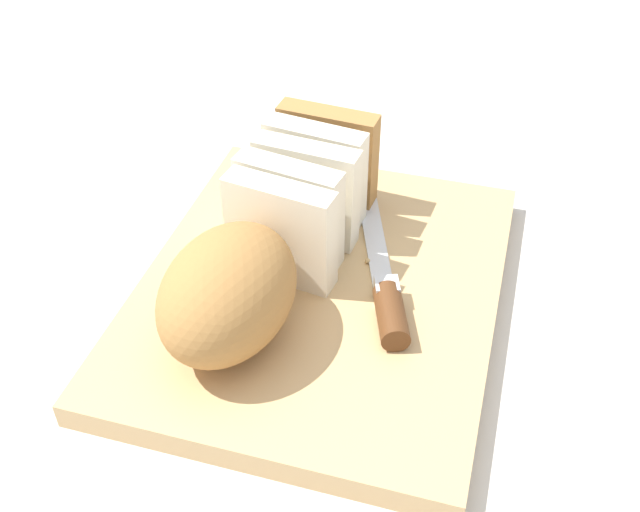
{
  "coord_description": "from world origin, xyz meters",
  "views": [
    {
      "loc": [
        -0.48,
        -0.14,
        0.48
      ],
      "look_at": [
        0.0,
        0.0,
        0.05
      ],
      "focal_mm": 43.36,
      "sensor_mm": 36.0,
      "label": 1
    }
  ],
  "objects": [
    {
      "name": "cutting_board",
      "position": [
        0.0,
        0.0,
        0.01
      ],
      "size": [
        0.38,
        0.31,
        0.02
      ],
      "primitive_type": "cube",
      "rotation": [
        0.0,
        0.0,
        0.01
      ],
      "color": "tan",
      "rests_on": "ground_plane"
    },
    {
      "name": "bread_loaf",
      "position": [
        -0.02,
        0.04,
        0.07
      ],
      "size": [
        0.3,
        0.12,
        0.1
      ],
      "rotation": [
        0.0,
        0.0,
        -0.11
      ],
      "color": "#A8753D",
      "rests_on": "cutting_board"
    },
    {
      "name": "bread_knife",
      "position": [
        -0.0,
        -0.06,
        0.03
      ],
      "size": [
        0.27,
        0.12,
        0.02
      ],
      "rotation": [
        0.0,
        0.0,
        0.35
      ],
      "color": "silver",
      "rests_on": "cutting_board"
    },
    {
      "name": "ground_plane",
      "position": [
        0.0,
        0.0,
        0.0
      ],
      "size": [
        3.0,
        3.0,
        0.0
      ],
      "primitive_type": "plane",
      "color": "beige"
    },
    {
      "name": "crumb_near_knife",
      "position": [
        0.04,
        -0.03,
        0.03
      ],
      "size": [
        0.0,
        0.0,
        0.0
      ],
      "primitive_type": "sphere",
      "color": "tan",
      "rests_on": "cutting_board"
    },
    {
      "name": "crumb_near_loaf",
      "position": [
        -0.01,
        0.03,
        0.03
      ],
      "size": [
        0.01,
        0.01,
        0.01
      ],
      "primitive_type": "sphere",
      "color": "tan",
      "rests_on": "cutting_board"
    }
  ]
}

